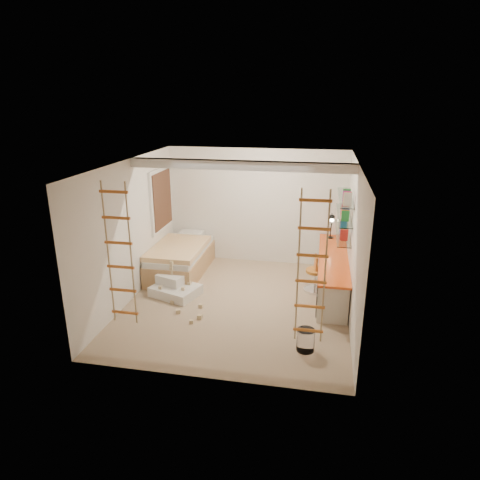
% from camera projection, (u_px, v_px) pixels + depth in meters
% --- Properties ---
extents(floor, '(4.50, 4.50, 0.00)m').
position_uv_depth(floor, '(237.00, 304.00, 7.94)').
color(floor, '#9A8763').
rests_on(floor, ground).
extents(ceiling_beam, '(4.00, 0.18, 0.16)m').
position_uv_depth(ceiling_beam, '(240.00, 165.00, 7.42)').
color(ceiling_beam, white).
rests_on(ceiling_beam, ceiling).
extents(window_frame, '(0.06, 1.15, 1.35)m').
position_uv_depth(window_frame, '(161.00, 199.00, 9.20)').
color(window_frame, white).
rests_on(window_frame, wall_left).
extents(window_blind, '(0.02, 1.00, 1.20)m').
position_uv_depth(window_blind, '(163.00, 200.00, 9.19)').
color(window_blind, '#4C2D1E').
rests_on(window_blind, window_frame).
extents(rope_ladder_left, '(0.41, 0.04, 2.13)m').
position_uv_depth(rope_ladder_left, '(120.00, 255.00, 6.07)').
color(rope_ladder_left, '#C56121').
rests_on(rope_ladder_left, ceiling).
extents(rope_ladder_right, '(0.41, 0.04, 2.13)m').
position_uv_depth(rope_ladder_right, '(312.00, 269.00, 5.59)').
color(rope_ladder_right, orange).
rests_on(rope_ladder_right, ceiling).
extents(waste_bin, '(0.28, 0.28, 0.35)m').
position_uv_depth(waste_bin, '(306.00, 340.00, 6.43)').
color(waste_bin, white).
rests_on(waste_bin, floor).
extents(desk, '(0.56, 2.80, 0.75)m').
position_uv_depth(desk, '(332.00, 273.00, 8.31)').
color(desk, '#ED571B').
rests_on(desk, floor).
extents(shelves, '(0.25, 1.80, 0.71)m').
position_uv_depth(shelves, '(344.00, 215.00, 8.18)').
color(shelves, white).
rests_on(shelves, wall_right).
extents(bed, '(1.02, 2.00, 0.69)m').
position_uv_depth(bed, '(181.00, 258.00, 9.24)').
color(bed, '#AD7F51').
rests_on(bed, floor).
extents(task_lamp, '(0.14, 0.36, 0.57)m').
position_uv_depth(task_lamp, '(332.00, 223.00, 8.98)').
color(task_lamp, black).
rests_on(task_lamp, desk).
extents(swivel_chair, '(0.48, 0.48, 0.73)m').
position_uv_depth(swivel_chair, '(315.00, 278.00, 8.39)').
color(swivel_chair, '#B06721').
rests_on(swivel_chair, floor).
extents(play_platform, '(1.01, 0.89, 0.38)m').
position_uv_depth(play_platform, '(175.00, 287.00, 8.28)').
color(play_platform, silver).
rests_on(play_platform, floor).
extents(toy_blocks, '(1.02, 1.21, 0.65)m').
position_uv_depth(toy_blocks, '(180.00, 291.00, 7.93)').
color(toy_blocks, '#CCB284').
rests_on(toy_blocks, floor).
extents(books, '(0.14, 0.64, 0.92)m').
position_uv_depth(books, '(344.00, 211.00, 8.16)').
color(books, red).
rests_on(books, shelves).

